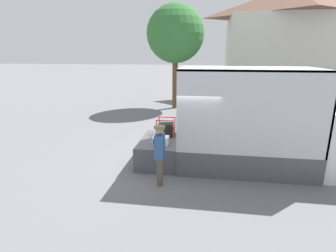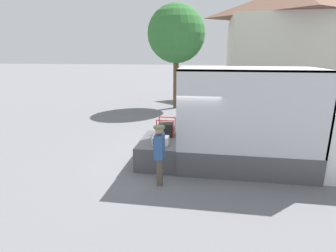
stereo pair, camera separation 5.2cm
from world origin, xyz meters
name	(u,v)px [view 1 (the left image)]	position (x,y,z in m)	size (l,w,h in m)	color
ground_plane	(180,162)	(0.00, 0.00, 0.00)	(160.00, 160.00, 0.00)	slate
box_truck	(299,142)	(3.81, 0.00, 0.93)	(6.60, 2.19, 3.23)	white
tailgate_deck	(160,151)	(-0.68, 0.00, 0.40)	(1.35, 2.08, 0.80)	#4C4C51
microwave	(161,140)	(-0.57, -0.48, 0.93)	(0.52, 0.37, 0.27)	white
portable_generator	(166,129)	(-0.53, 0.47, 1.04)	(0.62, 0.53, 0.64)	black
worker_person	(160,150)	(-0.39, -1.68, 1.08)	(0.31, 0.44, 1.75)	brown
house_backdrop	(288,43)	(7.18, 14.91, 4.41)	(9.92, 7.61, 8.66)	beige
street_tree	(175,34)	(-1.32, 9.36, 4.85)	(3.72, 3.72, 6.73)	brown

